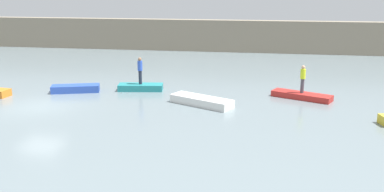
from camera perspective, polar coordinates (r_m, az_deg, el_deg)
ground_plane at (r=26.84m, az=-19.52°, el=-1.30°), size 120.00×120.00×0.00m
embankment_wall at (r=47.63m, az=-6.29°, el=8.07°), size 80.00×1.20×3.28m
rowboat_blue at (r=29.61m, az=-15.05°, el=0.95°), size 3.22×1.85×0.47m
rowboat_teal at (r=29.24m, az=-6.77°, el=1.15°), size 3.06×1.46×0.43m
rowboat_white at (r=25.52m, az=1.26°, el=-0.67°), size 3.98×2.76×0.48m
rowboat_red at (r=27.83m, az=14.20°, el=0.04°), size 3.78×2.45×0.36m
person_blue_shirt at (r=28.99m, az=-6.84°, el=3.51°), size 0.32×0.32×1.80m
person_hiviz_shirt at (r=27.57m, az=14.35°, el=2.35°), size 0.32×0.32×1.74m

